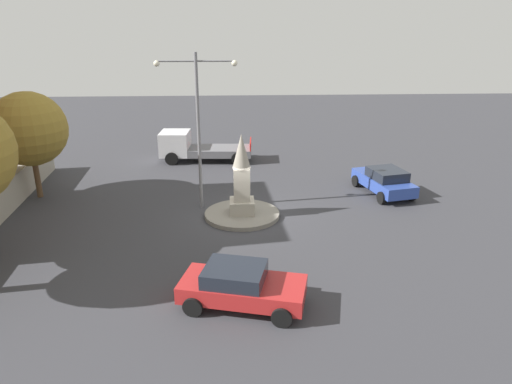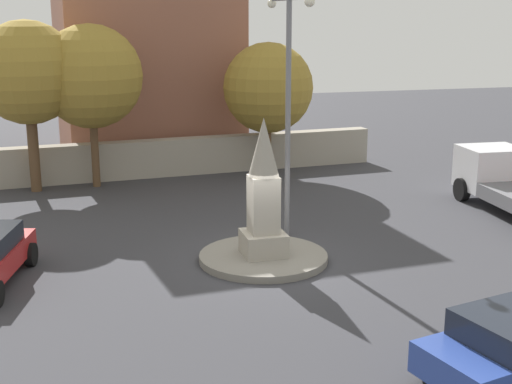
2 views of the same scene
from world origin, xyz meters
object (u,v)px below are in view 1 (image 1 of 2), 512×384
at_px(monument, 242,178).
at_px(car_red_parked_right, 241,286).
at_px(streetlamp, 198,116).
at_px(tree_near_wall, 29,129).
at_px(car_blue_waiting, 384,181).
at_px(truck_white_far_side, 195,147).

height_order(monument, car_red_parked_right, monument).
bearing_deg(streetlamp, monument, 146.64).
distance_m(streetlamp, car_red_parked_right, 9.66).
xyz_separation_m(streetlamp, tree_near_wall, (8.67, -1.90, -0.93)).
relative_size(car_blue_waiting, truck_white_far_side, 0.70).
bearing_deg(car_red_parked_right, car_blue_waiting, -128.00).
xyz_separation_m(car_blue_waiting, truck_white_far_side, (10.61, -6.99, 0.20)).
height_order(car_red_parked_right, tree_near_wall, tree_near_wall).
bearing_deg(car_red_parked_right, monument, -91.59).
height_order(monument, car_blue_waiting, monument).
bearing_deg(car_blue_waiting, monument, 19.63).
relative_size(car_blue_waiting, tree_near_wall, 0.77).
xyz_separation_m(monument, streetlamp, (1.99, -1.31, 2.66)).
height_order(car_red_parked_right, truck_white_far_side, truck_white_far_side).
bearing_deg(car_blue_waiting, tree_near_wall, -1.46).
distance_m(truck_white_far_side, tree_near_wall, 10.48).
distance_m(streetlamp, car_blue_waiting, 10.51).
relative_size(monument, tree_near_wall, 0.69).
bearing_deg(truck_white_far_side, monument, 106.69).
height_order(streetlamp, car_red_parked_right, streetlamp).
xyz_separation_m(monument, car_blue_waiting, (-7.70, -2.75, -1.17)).
relative_size(car_blue_waiting, car_red_parked_right, 0.99).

